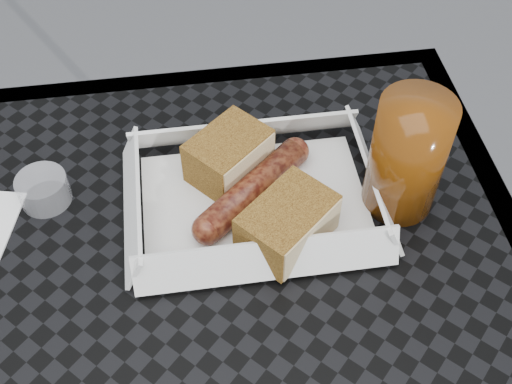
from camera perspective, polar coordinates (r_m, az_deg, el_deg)
food_tray at (r=0.64m, az=-0.13°, el=-0.92°), size 0.22×0.15×0.00m
bratwurst at (r=0.63m, az=-0.25°, el=0.30°), size 0.13×0.12×0.03m
bread_near at (r=0.64m, az=-2.45°, el=3.26°), size 0.10×0.09×0.05m
bread_far at (r=0.59m, az=2.79°, el=-2.76°), size 0.10×0.10×0.04m
veg_garnish at (r=0.62m, az=5.83°, el=-3.14°), size 0.03×0.03×0.00m
condiment_cup_empty at (r=0.67m, az=-18.36°, el=0.19°), size 0.05×0.05×0.03m
drink_glass at (r=0.61m, az=13.30°, el=3.11°), size 0.07×0.07×0.13m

